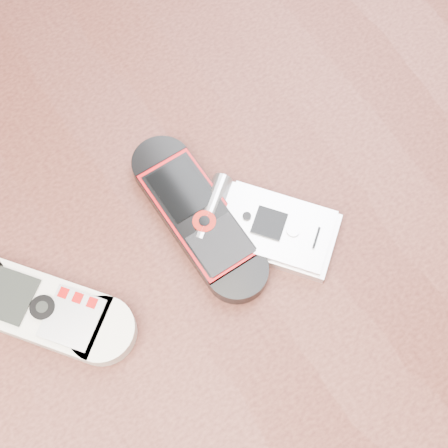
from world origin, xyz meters
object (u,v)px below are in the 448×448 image
table (219,277)px  nokia_white (38,308)px  motorola_razr (272,228)px  nokia_black_red (198,216)px

table → nokia_white: 0.18m
nokia_white → motorola_razr: 0.18m
table → nokia_black_red: bearing=112.8°
nokia_black_red → motorola_razr: (0.04, -0.04, 0.00)m
table → motorola_razr: size_ratio=11.48×
motorola_razr → table: bearing=109.3°
motorola_razr → nokia_white: bearing=128.9°
table → nokia_white: size_ratio=8.40×
nokia_black_red → motorola_razr: 0.06m
nokia_white → nokia_black_red: 0.13m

